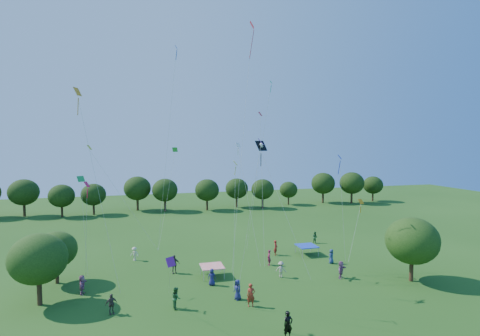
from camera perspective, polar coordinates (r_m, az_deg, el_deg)
name	(u,v)px	position (r m, az deg, el deg)	size (l,w,h in m)	color
near_tree_west	(38,259)	(35.12, -28.39, -12.09)	(4.53, 4.53, 5.87)	#422B19
near_tree_north	(56,250)	(39.67, -26.20, -11.09)	(3.76, 3.76, 4.92)	#422B19
near_tree_east	(412,241)	(39.65, 24.76, -10.02)	(4.92, 4.92, 6.13)	#422B19
treeline	(175,189)	(73.63, -9.83, -3.24)	(88.01, 8.77, 6.77)	#422B19
tent_red_stripe	(212,266)	(38.16, -4.28, -14.71)	(2.20, 2.20, 1.10)	red
tent_blue	(307,246)	(45.65, 10.13, -11.62)	(2.20, 2.20, 1.10)	#1C3DB9
man_in_black	(288,325)	(27.54, 7.34, -22.62)	(0.70, 0.45, 1.87)	black
crowd_person_0	(212,277)	(36.14, -4.31, -16.24)	(0.77, 0.41, 1.55)	navy
crowd_person_1	(276,248)	(45.07, 5.46, -11.99)	(0.65, 0.42, 1.75)	maroon
crowd_person_2	(176,298)	(31.92, -9.72, -18.92)	(0.85, 0.46, 1.72)	#26582B
crowd_person_3	(281,269)	(38.20, 6.26, -15.10)	(1.03, 0.46, 1.57)	tan
crowd_person_4	(174,264)	(39.56, -10.02, -14.23)	(1.10, 0.50, 1.87)	#423E35
crowd_person_5	(82,285)	(36.77, -22.93, -16.06)	(1.59, 0.57, 1.70)	#95577B
crowd_person_6	(331,256)	(43.18, 13.75, -12.93)	(0.77, 0.42, 1.57)	navy
crowd_person_7	(269,258)	(41.52, 4.44, -13.46)	(0.62, 0.40, 1.65)	maroon
crowd_person_8	(315,237)	(50.98, 11.33, -10.31)	(0.74, 0.40, 1.50)	#26592F
crowd_person_9	(134,254)	(44.52, -15.79, -12.47)	(1.01, 0.45, 1.54)	beige
crowd_person_10	(111,304)	(32.19, -19.03, -19.01)	(0.94, 0.43, 1.60)	#433A36
crowd_person_11	(341,270)	(39.00, 15.14, -14.72)	(1.58, 0.57, 1.70)	#854D7E
crowd_person_12	(238,290)	(33.08, -0.37, -18.05)	(0.84, 0.45, 1.70)	navy
crowd_person_13	(251,295)	(31.83, 1.68, -18.80)	(0.69, 0.45, 1.86)	maroon
pirate_kite	(262,149)	(33.41, 3.45, 2.92)	(4.28, 3.34, 12.08)	black
red_high_kite	(249,65)	(40.01, 1.36, 15.35)	(3.86, 5.91, 24.61)	red
small_kite_0	(87,200)	(33.80, -22.31, -4.47)	(0.85, 2.47, 8.70)	#F10E3D
small_kite_1	(84,124)	(31.28, -22.67, 6.20)	(3.15, 1.28, 16.13)	orange
small_kite_2	(235,191)	(29.70, -0.77, -3.47)	(0.42, 0.47, 10.47)	yellow
small_kite_3	(82,192)	(36.29, -22.97, -3.40)	(0.79, 0.80, 8.93)	#198D3B
small_kite_4	(171,106)	(42.00, -10.46, 9.24)	(2.49, 0.51, 22.43)	blue
small_kite_5	(170,265)	(27.49, -10.55, -14.30)	(0.73, 3.85, 3.97)	#771583
small_kite_6	(242,168)	(37.20, 0.34, -0.06)	(1.81, 3.00, 11.89)	white
small_kite_7	(263,138)	(39.94, 3.53, 4.63)	(1.93, 3.09, 18.28)	#0BA3AA
small_kite_8	(261,150)	(36.89, 3.25, 2.82)	(0.44, 2.49, 14.95)	red
small_kite_9	(360,208)	(41.01, 17.78, -5.86)	(2.66, 1.84, 6.00)	orange
small_kite_10	(102,166)	(42.85, -20.34, 0.28)	(7.17, 1.34, 11.65)	yellow
small_kite_11	(172,165)	(45.62, -10.25, 0.42)	(2.72, 4.74, 11.31)	#20921A
small_kite_12	(341,177)	(36.69, 15.08, -1.27)	(2.00, 1.75, 10.78)	#1321C5
small_kite_13	(256,171)	(27.47, 2.51, -0.52)	(1.33, 2.89, 12.21)	#87167D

